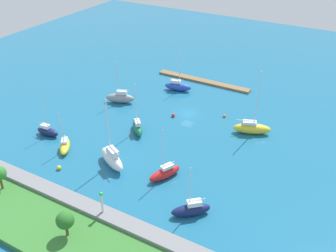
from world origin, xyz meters
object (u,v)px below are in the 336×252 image
Objects in this scene: sailboat_red_west_end at (165,173)px; sailboat_blue_east_end at (178,86)px; pier_dock at (203,81)px; sailboat_yellow_mid_basin at (252,128)px; sailboat_white_along_channel at (112,158)px; sailboat_navy_near_pier at (191,209)px; park_tree_mideast at (65,220)px; mooring_buoy_orange at (224,116)px; sailboat_gray_lone_south at (120,98)px; sailboat_navy_center_basin at (48,131)px; mooring_buoy_yellow at (59,168)px; mooring_buoy_red at (173,115)px; sailboat_yellow_by_breakwater at (65,146)px; sailboat_green_inner_mooring at (137,127)px; harbor_beacon at (102,201)px.

sailboat_red_west_end reaches higher than sailboat_blue_east_end.
sailboat_yellow_mid_basin is (-19.43, 17.98, 0.97)m from pier_dock.
sailboat_white_along_channel is 1.47× the size of sailboat_navy_near_pier.
park_tree_mideast reaches higher than mooring_buoy_orange.
sailboat_navy_near_pier is at bearing 103.38° from mooring_buoy_orange.
sailboat_gray_lone_south is 1.15× the size of sailboat_navy_near_pier.
sailboat_navy_center_basin is 12.52m from mooring_buoy_yellow.
mooring_buoy_orange is at bearing 132.05° from sailboat_yellow_mid_basin.
sailboat_white_along_channel is 21.17m from mooring_buoy_red.
sailboat_navy_near_pier reaches higher than sailboat_yellow_by_breakwater.
sailboat_red_west_end is at bearing 115.25° from mooring_buoy_red.
sailboat_white_along_channel is at bearing -73.44° from park_tree_mideast.
sailboat_green_inner_mooring reaches higher than mooring_buoy_yellow.
sailboat_gray_lone_south is at bearing 149.79° from sailboat_yellow_by_breakwater.
harbor_beacon is 0.27× the size of sailboat_yellow_mid_basin.
mooring_buoy_orange is at bearing -97.22° from park_tree_mideast.
sailboat_blue_east_end is at bearing -54.93° from sailboat_white_along_channel.
harbor_beacon is 0.28× the size of sailboat_white_along_channel.
park_tree_mideast is at bearing -130.29° from sailboat_yellow_mid_basin.
sailboat_red_west_end is 0.72× the size of sailboat_yellow_mid_basin.
sailboat_red_west_end is 15.87× the size of mooring_buoy_orange.
pier_dock is 49.22m from sailboat_navy_near_pier.
sailboat_navy_center_basin is 19.59m from sailboat_gray_lone_south.
pier_dock is at bearing -50.24° from mooring_buoy_orange.
sailboat_white_along_channel is at bearing -142.86° from mooring_buoy_yellow.
park_tree_mideast is 42.49m from sailboat_yellow_mid_basin.
sailboat_navy_near_pier is 31.65m from mooring_buoy_orange.
sailboat_gray_lone_south reaches higher than pier_dock.
sailboat_green_inner_mooring is at bearing 29.82° from sailboat_navy_center_basin.
sailboat_yellow_mid_basin reaches higher than pier_dock.
sailboat_navy_near_pier is at bearing -13.64° from sailboat_navy_center_basin.
pier_dock is 3.09× the size of sailboat_yellow_by_breakwater.
park_tree_mideast is (1.83, 5.76, 0.07)m from harbor_beacon.
sailboat_navy_center_basin is 0.89× the size of sailboat_red_west_end.
park_tree_mideast is at bearing 82.78° from mooring_buoy_orange.
sailboat_navy_center_basin is at bearing -144.68° from sailboat_yellow_by_breakwater.
sailboat_red_west_end is (-3.04, -13.22, -2.58)m from harbor_beacon.
sailboat_navy_near_pier is (-19.36, 45.24, 0.80)m from pier_dock.
pier_dock is 2.58× the size of sailboat_red_west_end.
mooring_buoy_orange is at bearing -84.83° from sailboat_white_along_channel.
harbor_beacon is at bearing 100.64° from mooring_buoy_red.
sailboat_green_inner_mooring reaches higher than sailboat_navy_center_basin.
harbor_beacon is 28.04m from sailboat_navy_center_basin.
sailboat_green_inner_mooring is 1.10× the size of sailboat_blue_east_end.
sailboat_navy_center_basin is at bearing 80.58° from sailboat_green_inner_mooring.
sailboat_yellow_by_breakwater is (17.91, -11.14, -2.75)m from harbor_beacon.
pier_dock is at bearing -139.27° from sailboat_red_west_end.
sailboat_navy_near_pier is 11.57× the size of mooring_buoy_red.
sailboat_red_west_end is 9.92m from sailboat_navy_near_pier.
harbor_beacon is at bearing -89.57° from sailboat_blue_east_end.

